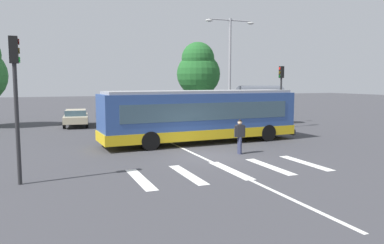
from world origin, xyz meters
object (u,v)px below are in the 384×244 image
(traffic_light_near_corner, at_px, (16,87))
(traffic_light_far_corner, at_px, (281,87))
(twin_arm_street_lamp, at_px, (230,60))
(background_tree_right, at_px, (198,70))
(parked_car_black, at_px, (110,116))
(parked_car_teal, at_px, (143,115))
(parked_car_charcoal, at_px, (173,114))
(parked_car_white, at_px, (201,113))
(bus_stop_shelter, at_px, (260,96))
(parked_car_champagne, at_px, (76,117))
(pedestrian_crossing_street, at_px, (240,135))
(city_transit_bus, at_px, (201,116))

(traffic_light_near_corner, relative_size, traffic_light_far_corner, 1.07)
(twin_arm_street_lamp, distance_m, background_tree_right, 7.35)
(parked_car_black, xyz_separation_m, parked_car_teal, (2.94, 0.56, 0.00))
(parked_car_black, xyz_separation_m, parked_car_charcoal, (5.55, 0.28, 0.00))
(parked_car_teal, distance_m, parked_car_white, 5.34)
(parked_car_black, height_order, traffic_light_near_corner, traffic_light_near_corner)
(parked_car_white, bearing_deg, parked_car_charcoal, -176.79)
(bus_stop_shelter, xyz_separation_m, background_tree_right, (-2.62, 7.04, 2.33))
(parked_car_teal, bearing_deg, parked_car_white, -1.42)
(parked_car_champagne, distance_m, parked_car_teal, 5.56)
(pedestrian_crossing_street, xyz_separation_m, background_tree_right, (5.28, 17.81, 3.78))
(parked_car_champagne, bearing_deg, twin_arm_street_lamp, -22.15)
(background_tree_right, bearing_deg, bus_stop_shelter, -69.57)
(pedestrian_crossing_street, distance_m, traffic_light_near_corner, 10.33)
(city_transit_bus, distance_m, bus_stop_shelter, 10.82)
(bus_stop_shelter, bearing_deg, city_transit_bus, -140.53)
(parked_car_champagne, relative_size, traffic_light_near_corner, 0.92)
(parked_car_black, relative_size, background_tree_right, 0.62)
(pedestrian_crossing_street, bearing_deg, parked_car_charcoal, 83.60)
(pedestrian_crossing_street, relative_size, traffic_light_far_corner, 0.36)
(parked_car_teal, relative_size, bus_stop_shelter, 1.18)
(bus_stop_shelter, height_order, background_tree_right, background_tree_right)
(twin_arm_street_lamp, xyz_separation_m, background_tree_right, (0.39, 7.32, -0.50))
(parked_car_black, height_order, traffic_light_far_corner, traffic_light_far_corner)
(pedestrian_crossing_street, distance_m, twin_arm_street_lamp, 12.34)
(parked_car_black, height_order, parked_car_white, same)
(city_transit_bus, distance_m, background_tree_right, 15.35)
(traffic_light_near_corner, height_order, twin_arm_street_lamp, twin_arm_street_lamp)
(pedestrian_crossing_street, bearing_deg, traffic_light_near_corner, -168.20)
(pedestrian_crossing_street, height_order, traffic_light_far_corner, traffic_light_far_corner)
(parked_car_black, xyz_separation_m, traffic_light_near_corner, (-5.95, -16.63, 2.62))
(parked_car_white, distance_m, bus_stop_shelter, 5.74)
(city_transit_bus, xyz_separation_m, parked_car_white, (4.82, 11.09, -0.82))
(parked_car_white, xyz_separation_m, background_tree_right, (0.89, 2.81, 3.98))
(pedestrian_crossing_street, bearing_deg, twin_arm_street_lamp, 64.99)
(bus_stop_shelter, bearing_deg, parked_car_teal, 153.72)
(parked_car_champagne, height_order, background_tree_right, background_tree_right)
(parked_car_teal, distance_m, twin_arm_street_lamp, 8.70)
(twin_arm_street_lamp, bearing_deg, traffic_light_near_corner, -139.58)
(pedestrian_crossing_street, height_order, traffic_light_near_corner, traffic_light_near_corner)
(parked_car_teal, distance_m, bus_stop_shelter, 10.01)
(city_transit_bus, relative_size, parked_car_charcoal, 2.55)
(twin_arm_street_lamp, bearing_deg, city_transit_bus, -128.94)
(parked_car_teal, bearing_deg, traffic_light_near_corner, -117.34)
(parked_car_white, bearing_deg, bus_stop_shelter, -50.37)
(pedestrian_crossing_street, xyz_separation_m, parked_car_white, (4.40, 15.01, -0.20))
(traffic_light_near_corner, relative_size, bus_stop_shelter, 1.28)
(parked_car_charcoal, distance_m, background_tree_right, 6.14)
(parked_car_charcoal, bearing_deg, traffic_light_near_corner, -124.22)
(parked_car_champagne, height_order, traffic_light_far_corner, traffic_light_far_corner)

